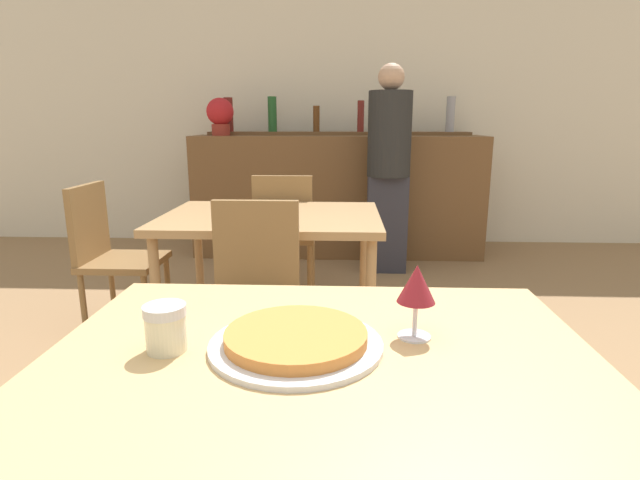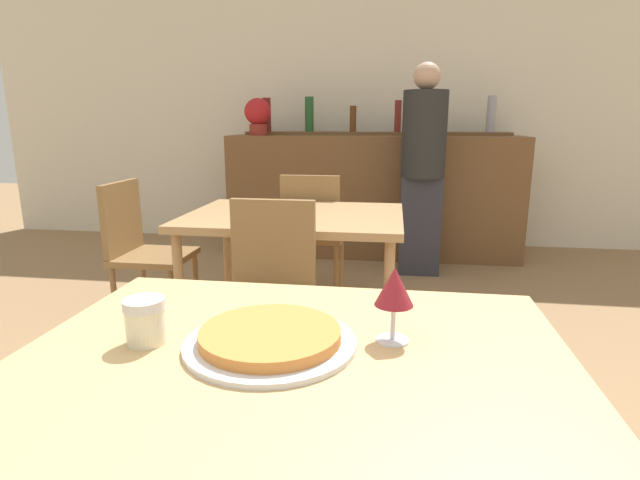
{
  "view_description": "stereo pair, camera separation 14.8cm",
  "coord_description": "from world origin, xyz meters",
  "px_view_note": "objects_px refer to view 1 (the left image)",
  "views": [
    {
      "loc": [
        0.04,
        -0.89,
        1.21
      ],
      "look_at": [
        -0.03,
        0.55,
        0.87
      ],
      "focal_mm": 28.0,
      "sensor_mm": 36.0,
      "label": 1
    },
    {
      "loc": [
        0.18,
        -0.88,
        1.21
      ],
      "look_at": [
        -0.03,
        0.55,
        0.87
      ],
      "focal_mm": 28.0,
      "sensor_mm": 36.0,
      "label": 2
    }
  ],
  "objects_px": {
    "person_standing": "(389,163)",
    "chair_far_side_back": "(285,229)",
    "cheese_shaker": "(166,328)",
    "wine_glass": "(417,286)",
    "chair_far_side_left": "(110,250)",
    "chair_far_side_front": "(253,288)",
    "potted_plant": "(220,114)",
    "pizza_tray": "(296,340)"
  },
  "relations": [
    {
      "from": "chair_far_side_front",
      "to": "cheese_shaker",
      "type": "height_order",
      "value": "chair_far_side_front"
    },
    {
      "from": "chair_far_side_front",
      "to": "chair_far_side_left",
      "type": "height_order",
      "value": "same"
    },
    {
      "from": "chair_far_side_front",
      "to": "cheese_shaker",
      "type": "relative_size",
      "value": 9.24
    },
    {
      "from": "pizza_tray",
      "to": "person_standing",
      "type": "xyz_separation_m",
      "value": [
        0.46,
        3.07,
        0.1
      ]
    },
    {
      "from": "chair_far_side_back",
      "to": "potted_plant",
      "type": "distance_m",
      "value": 1.66
    },
    {
      "from": "chair_far_side_left",
      "to": "chair_far_side_back",
      "type": "bearing_deg",
      "value": -56.51
    },
    {
      "from": "person_standing",
      "to": "chair_far_side_left",
      "type": "bearing_deg",
      "value": -140.25
    },
    {
      "from": "chair_far_side_back",
      "to": "chair_far_side_left",
      "type": "bearing_deg",
      "value": 33.49
    },
    {
      "from": "chair_far_side_front",
      "to": "wine_glass",
      "type": "xyz_separation_m",
      "value": [
        0.53,
        -1.04,
        0.37
      ]
    },
    {
      "from": "person_standing",
      "to": "wine_glass",
      "type": "xyz_separation_m",
      "value": [
        -0.21,
        -3.01,
        -0.0
      ]
    },
    {
      "from": "chair_far_side_left",
      "to": "pizza_tray",
      "type": "xyz_separation_m",
      "value": [
        1.19,
        -1.7,
        0.27
      ]
    },
    {
      "from": "person_standing",
      "to": "wine_glass",
      "type": "bearing_deg",
      "value": -94.03
    },
    {
      "from": "chair_far_side_back",
      "to": "pizza_tray",
      "type": "xyz_separation_m",
      "value": [
        0.29,
        -2.29,
        0.27
      ]
    },
    {
      "from": "chair_far_side_front",
      "to": "potted_plant",
      "type": "xyz_separation_m",
      "value": [
        -0.71,
        2.5,
        0.75
      ]
    },
    {
      "from": "chair_far_side_back",
      "to": "cheese_shaker",
      "type": "relative_size",
      "value": 9.24
    },
    {
      "from": "potted_plant",
      "to": "wine_glass",
      "type": "bearing_deg",
      "value": -70.63
    },
    {
      "from": "pizza_tray",
      "to": "cheese_shaker",
      "type": "xyz_separation_m",
      "value": [
        -0.26,
        -0.02,
        0.03
      ]
    },
    {
      "from": "cheese_shaker",
      "to": "person_standing",
      "type": "bearing_deg",
      "value": 77.01
    },
    {
      "from": "cheese_shaker",
      "to": "wine_glass",
      "type": "height_order",
      "value": "wine_glass"
    },
    {
      "from": "chair_far_side_left",
      "to": "person_standing",
      "type": "distance_m",
      "value": 2.18
    },
    {
      "from": "wine_glass",
      "to": "potted_plant",
      "type": "distance_m",
      "value": 3.77
    },
    {
      "from": "chair_far_side_left",
      "to": "wine_glass",
      "type": "height_order",
      "value": "wine_glass"
    },
    {
      "from": "chair_far_side_left",
      "to": "wine_glass",
      "type": "xyz_separation_m",
      "value": [
        1.44,
        -1.63,
        0.37
      ]
    },
    {
      "from": "chair_far_side_left",
      "to": "cheese_shaker",
      "type": "distance_m",
      "value": 1.98
    },
    {
      "from": "person_standing",
      "to": "cheese_shaker",
      "type": "bearing_deg",
      "value": -102.99
    },
    {
      "from": "chair_far_side_left",
      "to": "pizza_tray",
      "type": "bearing_deg",
      "value": -144.86
    },
    {
      "from": "pizza_tray",
      "to": "potted_plant",
      "type": "relative_size",
      "value": 1.07
    },
    {
      "from": "wine_glass",
      "to": "person_standing",
      "type": "bearing_deg",
      "value": 85.97
    },
    {
      "from": "chair_far_side_front",
      "to": "potted_plant",
      "type": "distance_m",
      "value": 2.71
    },
    {
      "from": "chair_far_side_back",
      "to": "potted_plant",
      "type": "xyz_separation_m",
      "value": [
        -0.71,
        1.3,
        0.75
      ]
    },
    {
      "from": "person_standing",
      "to": "chair_far_side_back",
      "type": "bearing_deg",
      "value": -133.91
    },
    {
      "from": "wine_glass",
      "to": "potted_plant",
      "type": "height_order",
      "value": "potted_plant"
    },
    {
      "from": "potted_plant",
      "to": "person_standing",
      "type": "bearing_deg",
      "value": -20.0
    },
    {
      "from": "pizza_tray",
      "to": "wine_glass",
      "type": "distance_m",
      "value": 0.27
    },
    {
      "from": "potted_plant",
      "to": "chair_far_side_left",
      "type": "bearing_deg",
      "value": -95.84
    },
    {
      "from": "chair_far_side_front",
      "to": "chair_far_side_left",
      "type": "bearing_deg",
      "value": 146.51
    },
    {
      "from": "pizza_tray",
      "to": "potted_plant",
      "type": "distance_m",
      "value": 3.76
    },
    {
      "from": "chair_far_side_front",
      "to": "wine_glass",
      "type": "distance_m",
      "value": 1.22
    },
    {
      "from": "chair_far_side_left",
      "to": "person_standing",
      "type": "height_order",
      "value": "person_standing"
    },
    {
      "from": "cheese_shaker",
      "to": "person_standing",
      "type": "height_order",
      "value": "person_standing"
    },
    {
      "from": "chair_far_side_back",
      "to": "wine_glass",
      "type": "xyz_separation_m",
      "value": [
        0.53,
        -2.23,
        0.37
      ]
    },
    {
      "from": "chair_far_side_back",
      "to": "chair_far_side_front",
      "type": "bearing_deg",
      "value": 90.0
    }
  ]
}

